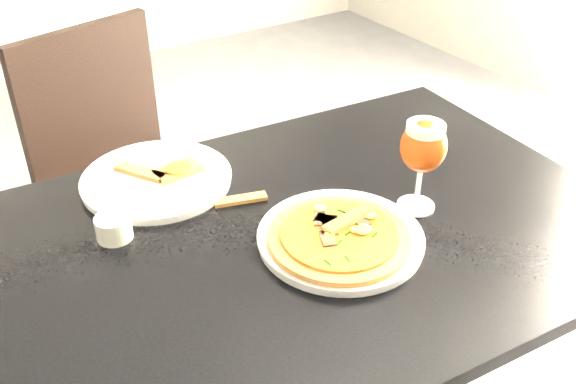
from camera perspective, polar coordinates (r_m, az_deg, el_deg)
dining_table at (r=1.23m, az=1.18°, el=-6.70°), size 1.25×0.88×0.75m
chair_far at (r=1.82m, az=-14.04°, el=0.74°), size 0.52×0.52×0.92m
plate_main at (r=1.15m, az=4.68°, el=-4.11°), size 0.40×0.40×0.02m
pizza at (r=1.12m, az=4.60°, el=-3.93°), size 0.25×0.25×0.03m
plate_second at (r=1.33m, az=-11.59°, el=1.11°), size 0.41×0.41×0.02m
crust_scraps at (r=1.33m, az=-10.84°, el=1.86°), size 0.16×0.13×0.01m
loose_crust at (r=1.25m, az=-4.25°, el=-0.66°), size 0.11×0.05×0.01m
sauce_cup at (r=1.18m, az=-15.24°, el=-2.99°), size 0.06×0.06×0.04m
beer_glass at (r=1.19m, az=11.95°, el=3.92°), size 0.09×0.09×0.18m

